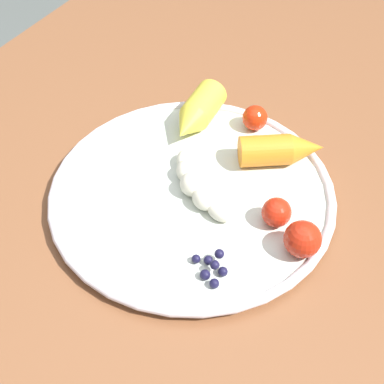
{
  "coord_description": "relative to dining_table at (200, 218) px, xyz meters",
  "views": [
    {
      "loc": [
        0.46,
        0.25,
        1.26
      ],
      "look_at": [
        0.04,
        0.01,
        0.75
      ],
      "focal_mm": 53.29,
      "sensor_mm": 36.0,
      "label": 1
    }
  ],
  "objects": [
    {
      "name": "carrot_yellow",
      "position": [
        -0.08,
        -0.05,
        0.11
      ],
      "size": [
        0.11,
        0.05,
        0.04
      ],
      "color": "yellow",
      "rests_on": "plate"
    },
    {
      "name": "banana",
      "position": [
        0.03,
        0.01,
        0.1
      ],
      "size": [
        0.09,
        0.12,
        0.03
      ],
      "color": "beige",
      "rests_on": "plate"
    },
    {
      "name": "carrot_orange",
      "position": [
        -0.07,
        0.08,
        0.11
      ],
      "size": [
        0.1,
        0.11,
        0.04
      ],
      "color": "orange",
      "rests_on": "plate"
    },
    {
      "name": "dining_table",
      "position": [
        0.0,
        0.0,
        0.0
      ],
      "size": [
        1.22,
        0.88,
        0.73
      ],
      "color": "brown",
      "rests_on": "ground_plane"
    },
    {
      "name": "tomato_mid",
      "position": [
        -0.11,
        0.02,
        0.11
      ],
      "size": [
        0.03,
        0.03,
        0.03
      ],
      "primitive_type": "sphere",
      "color": "red",
      "rests_on": "plate"
    },
    {
      "name": "tomato_near",
      "position": [
        0.05,
        0.16,
        0.11
      ],
      "size": [
        0.04,
        0.04,
        0.04
      ],
      "primitive_type": "sphere",
      "color": "red",
      "rests_on": "plate"
    },
    {
      "name": "plate",
      "position": [
        0.04,
        0.01,
        0.09
      ],
      "size": [
        0.36,
        0.36,
        0.02
      ],
      "color": "silver",
      "rests_on": "dining_table"
    },
    {
      "name": "tomato_far",
      "position": [
        0.03,
        0.12,
        0.11
      ],
      "size": [
        0.04,
        0.04,
        0.04
      ],
      "primitive_type": "sphere",
      "color": "red",
      "rests_on": "plate"
    },
    {
      "name": "blueberry_pile",
      "position": [
        0.13,
        0.09,
        0.1
      ],
      "size": [
        0.04,
        0.04,
        0.02
      ],
      "color": "#191638",
      "rests_on": "plate"
    }
  ]
}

